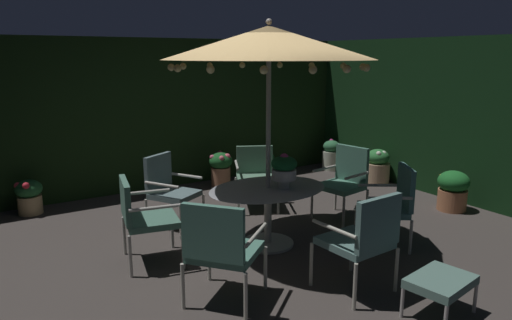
% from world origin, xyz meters
% --- Properties ---
extents(ground_plane, '(8.04, 6.57, 0.02)m').
position_xyz_m(ground_plane, '(0.00, 0.00, -0.01)').
color(ground_plane, '#3F3834').
extents(hedge_backdrop_rear, '(8.04, 0.30, 2.54)m').
position_xyz_m(hedge_backdrop_rear, '(0.00, 3.14, 1.27)').
color(hedge_backdrop_rear, black).
rests_on(hedge_backdrop_rear, ground_plane).
extents(hedge_backdrop_right, '(0.30, 6.57, 2.54)m').
position_xyz_m(hedge_backdrop_right, '(3.87, 0.00, 1.27)').
color(hedge_backdrop_right, black).
rests_on(hedge_backdrop_right, ground_plane).
extents(patio_dining_table, '(1.48, 1.11, 0.72)m').
position_xyz_m(patio_dining_table, '(0.24, -0.11, 0.55)').
color(patio_dining_table, '#B8B5A9').
rests_on(patio_dining_table, ground_plane).
extents(patio_umbrella, '(2.40, 2.40, 2.66)m').
position_xyz_m(patio_umbrella, '(0.24, -0.11, 2.39)').
color(patio_umbrella, '#BAB0A7').
rests_on(patio_umbrella, ground_plane).
extents(centerpiece_planter, '(0.31, 0.31, 0.42)m').
position_xyz_m(centerpiece_planter, '(0.38, -0.23, 0.96)').
color(centerpiece_planter, beige).
rests_on(centerpiece_planter, patio_dining_table).
extents(patio_chair_north, '(0.77, 0.78, 0.98)m').
position_xyz_m(patio_chair_north, '(1.49, -0.92, 0.56)').
color(patio_chair_north, '#B3B5A9').
rests_on(patio_chair_north, ground_plane).
extents(patio_chair_northeast, '(0.65, 0.68, 1.01)m').
position_xyz_m(patio_chair_northeast, '(1.70, 0.14, 0.58)').
color(patio_chair_northeast, '#BCB4A7').
rests_on(patio_chair_northeast, ground_plane).
extents(patio_chair_east, '(0.81, 0.81, 0.91)m').
position_xyz_m(patio_chair_east, '(0.89, 1.22, 0.53)').
color(patio_chair_east, '#B5B6A8').
rests_on(patio_chair_east, ground_plane).
extents(patio_chair_southeast, '(0.77, 0.78, 0.96)m').
position_xyz_m(patio_chair_southeast, '(-0.52, 1.17, 0.54)').
color(patio_chair_southeast, '#B9B5A9').
rests_on(patio_chair_southeast, ground_plane).
extents(patio_chair_south, '(0.70, 0.75, 0.96)m').
position_xyz_m(patio_chair_south, '(-1.22, 0.17, 0.58)').
color(patio_chair_south, '#B6B1A8').
rests_on(patio_chair_south, ground_plane).
extents(patio_chair_southwest, '(0.88, 0.88, 1.01)m').
position_xyz_m(patio_chair_southwest, '(-0.91, -1.07, 0.58)').
color(patio_chair_southwest, '#B9B6A8').
rests_on(patio_chair_southwest, ground_plane).
extents(patio_chair_west, '(0.66, 0.65, 1.01)m').
position_xyz_m(patio_chair_west, '(0.34, -1.60, 0.59)').
color(patio_chair_west, '#BAB6A5').
rests_on(patio_chair_west, ground_plane).
extents(ottoman_footrest, '(0.65, 0.52, 0.36)m').
position_xyz_m(ottoman_footrest, '(0.64, -2.26, 0.31)').
color(ottoman_footrest, '#B3ADA8').
rests_on(ottoman_footrest, ground_plane).
extents(potted_plant_right_near, '(0.37, 0.38, 0.51)m').
position_xyz_m(potted_plant_right_near, '(-2.07, 2.67, 0.27)').
color(potted_plant_right_near, tan).
rests_on(potted_plant_right_near, ground_plane).
extents(potted_plant_right_far, '(0.46, 0.46, 0.60)m').
position_xyz_m(potted_plant_right_far, '(3.29, -0.47, 0.31)').
color(potted_plant_right_far, '#AC6A45').
rests_on(potted_plant_right_far, ground_plane).
extents(potted_plant_left_far, '(0.45, 0.45, 0.62)m').
position_xyz_m(potted_plant_left_far, '(3.47, 1.21, 0.31)').
color(potted_plant_left_far, tan).
rests_on(potted_plant_left_far, ground_plane).
extents(potted_plant_back_left, '(0.41, 0.42, 0.61)m').
position_xyz_m(potted_plant_back_left, '(0.97, 2.49, 0.35)').
color(potted_plant_back_left, '#A06A4D').
rests_on(potted_plant_back_left, ground_plane).
extents(potted_plant_back_right, '(0.37, 0.37, 0.60)m').
position_xyz_m(potted_plant_back_right, '(3.45, 2.44, 0.30)').
color(potted_plant_back_right, beige).
rests_on(potted_plant_back_right, ground_plane).
extents(potted_plant_left_near, '(0.34, 0.35, 0.48)m').
position_xyz_m(potted_plant_left_near, '(2.05, 2.72, 0.25)').
color(potted_plant_left_near, '#A4673F').
rests_on(potted_plant_left_near, ground_plane).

